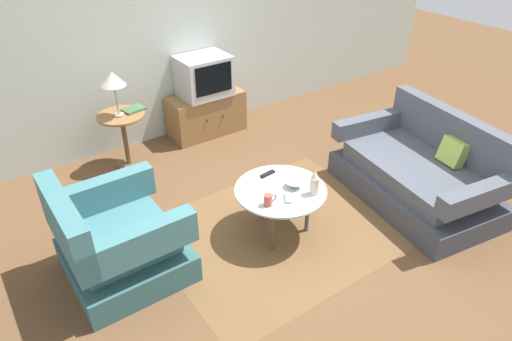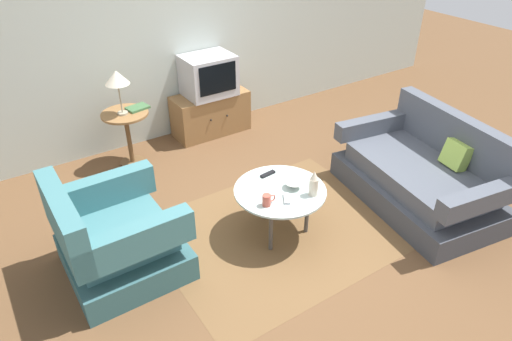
# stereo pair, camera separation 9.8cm
# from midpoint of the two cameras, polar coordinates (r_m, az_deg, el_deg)

# --- Properties ---
(ground_plane) EXTENTS (16.00, 16.00, 0.00)m
(ground_plane) POSITION_cam_midpoint_polar(r_m,az_deg,el_deg) (4.24, 3.47, -7.11)
(ground_plane) COLOR brown
(back_wall) EXTENTS (9.00, 0.12, 2.70)m
(back_wall) POSITION_cam_midpoint_polar(r_m,az_deg,el_deg) (5.46, -11.30, 17.54)
(back_wall) COLOR #B2BCB2
(back_wall) RESTS_ON ground
(area_rug) EXTENTS (2.11, 1.70, 0.00)m
(area_rug) POSITION_cam_midpoint_polar(r_m,az_deg,el_deg) (4.20, 3.50, -7.54)
(area_rug) COLOR brown
(area_rug) RESTS_ON ground
(armchair) EXTENTS (0.88, 0.89, 0.86)m
(armchair) POSITION_cam_midpoint_polar(r_m,az_deg,el_deg) (3.77, -16.38, -8.45)
(armchair) COLOR #325C60
(armchair) RESTS_ON ground
(couch) EXTENTS (1.17, 1.72, 0.84)m
(couch) POSITION_cam_midpoint_polar(r_m,az_deg,el_deg) (4.73, 20.62, -0.68)
(couch) COLOR #3E424B
(couch) RESTS_ON ground
(coffee_table) EXTENTS (0.80, 0.80, 0.46)m
(coffee_table) POSITION_cam_midpoint_polar(r_m,az_deg,el_deg) (3.95, 3.72, -2.85)
(coffee_table) COLOR #B2C6C1
(coffee_table) RESTS_ON ground
(side_table) EXTENTS (0.50, 0.50, 0.62)m
(side_table) POSITION_cam_midpoint_polar(r_m,az_deg,el_deg) (5.13, -15.22, 5.18)
(side_table) COLOR olive
(side_table) RESTS_ON ground
(tv_stand) EXTENTS (0.93, 0.43, 0.51)m
(tv_stand) POSITION_cam_midpoint_polar(r_m,az_deg,el_deg) (5.74, -5.16, 7.08)
(tv_stand) COLOR olive
(tv_stand) RESTS_ON ground
(television) EXTENTS (0.59, 0.47, 0.47)m
(television) POSITION_cam_midpoint_polar(r_m,az_deg,el_deg) (5.55, -5.43, 11.71)
(television) COLOR #B7B7BC
(television) RESTS_ON tv_stand
(table_lamp) EXTENTS (0.25, 0.25, 0.47)m
(table_lamp) POSITION_cam_midpoint_polar(r_m,az_deg,el_deg) (4.88, -16.37, 10.92)
(table_lamp) COLOR #9E937A
(table_lamp) RESTS_ON side_table
(vase) EXTENTS (0.08, 0.08, 0.23)m
(vase) POSITION_cam_midpoint_polar(r_m,az_deg,el_deg) (3.83, 7.94, -1.65)
(vase) COLOR beige
(vase) RESTS_ON coffee_table
(mug) EXTENTS (0.12, 0.07, 0.10)m
(mug) POSITION_cam_midpoint_polar(r_m,az_deg,el_deg) (3.71, 2.15, -3.69)
(mug) COLOR #B74C3D
(mug) RESTS_ON coffee_table
(bowl) EXTENTS (0.15, 0.15, 0.06)m
(bowl) POSITION_cam_midpoint_polar(r_m,az_deg,el_deg) (3.94, 5.46, -1.80)
(bowl) COLOR silver
(bowl) RESTS_ON coffee_table
(tv_remote_dark) EXTENTS (0.15, 0.06, 0.02)m
(tv_remote_dark) POSITION_cam_midpoint_polar(r_m,az_deg,el_deg) (4.10, 2.16, -0.45)
(tv_remote_dark) COLOR black
(tv_remote_dark) RESTS_ON coffee_table
(tv_remote_silver) EXTENTS (0.12, 0.15, 0.02)m
(tv_remote_silver) POSITION_cam_midpoint_polar(r_m,az_deg,el_deg) (3.80, 4.57, -3.49)
(tv_remote_silver) COLOR #B2B2B7
(tv_remote_silver) RESTS_ON coffee_table
(book) EXTENTS (0.25, 0.20, 0.02)m
(book) POSITION_cam_midpoint_polar(r_m,az_deg,el_deg) (5.11, -13.97, 7.59)
(book) COLOR #3D663D
(book) RESTS_ON side_table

